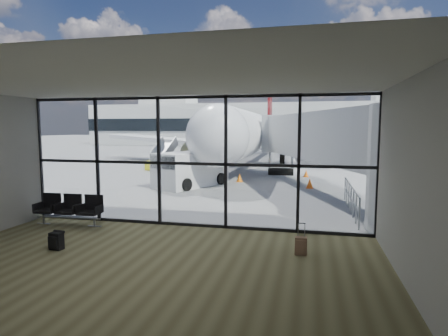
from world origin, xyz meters
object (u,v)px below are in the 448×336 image
at_px(service_van, 190,169).
at_px(mobile_stairs, 161,163).
at_px(airliner, 255,133).
at_px(suitcase, 301,246).
at_px(seating_row, 70,208).
at_px(backpack, 56,241).
at_px(belt_loader, 211,160).

bearing_deg(service_van, mobile_stairs, 147.06).
relative_size(airliner, service_van, 7.35).
bearing_deg(service_van, suitcase, -33.75).
relative_size(seating_row, service_van, 0.48).
relative_size(suitcase, service_van, 0.17).
bearing_deg(backpack, service_van, 96.43).
bearing_deg(mobile_stairs, belt_loader, 41.35).
bearing_deg(seating_row, mobile_stairs, 99.79).
xyz_separation_m(backpack, belt_loader, (-1.49, 22.38, 0.39)).
bearing_deg(mobile_stairs, seating_row, -71.01).
bearing_deg(service_van, seating_row, -74.00).
bearing_deg(seating_row, suitcase, -12.71).
distance_m(airliner, mobile_stairs, 10.61).
xyz_separation_m(seating_row, airliner, (2.86, 25.27, 2.31)).
bearing_deg(airliner, suitcase, -79.95).
distance_m(backpack, mobile_stairs, 20.54).
height_order(suitcase, belt_loader, belt_loader).
xyz_separation_m(backpack, airliner, (1.51, 27.84, 2.64)).
bearing_deg(service_van, backpack, -65.72).
bearing_deg(belt_loader, suitcase, -55.15).
bearing_deg(suitcase, service_van, 122.30).
height_order(service_van, belt_loader, service_van).
distance_m(belt_loader, mobile_stairs, 4.39).
bearing_deg(belt_loader, mobile_stairs, -131.65).
bearing_deg(airliner, seating_row, -97.42).
xyz_separation_m(airliner, mobile_stairs, (-6.62, -7.94, -2.39)).
bearing_deg(airliner, service_van, -96.26).
distance_m(seating_row, service_van, 9.42).
relative_size(suitcase, belt_loader, 0.20).
distance_m(suitcase, belt_loader, 22.81).
relative_size(airliner, mobile_stairs, 11.56).
relative_size(service_van, mobile_stairs, 1.57).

